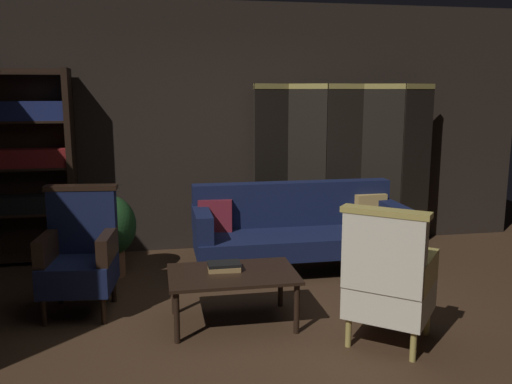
% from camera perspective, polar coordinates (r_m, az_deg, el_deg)
% --- Properties ---
extents(ground_plane, '(10.00, 10.00, 0.00)m').
position_cam_1_polar(ground_plane, '(4.26, 2.03, -14.65)').
color(ground_plane, '#3D2819').
extents(back_wall, '(7.20, 0.10, 2.80)m').
position_cam_1_polar(back_wall, '(6.28, -2.77, 6.77)').
color(back_wall, black).
rests_on(back_wall, ground_plane).
extents(folding_screen, '(2.13, 0.38, 1.90)m').
position_cam_1_polar(folding_screen, '(6.33, 9.27, 2.89)').
color(folding_screen, black).
rests_on(folding_screen, ground_plane).
extents(bookshelf, '(0.90, 0.32, 2.05)m').
position_cam_1_polar(bookshelf, '(6.14, -22.71, 2.80)').
color(bookshelf, black).
rests_on(bookshelf, ground_plane).
extents(velvet_couch, '(2.12, 0.78, 0.88)m').
position_cam_1_polar(velvet_couch, '(5.57, 4.35, -3.65)').
color(velvet_couch, black).
rests_on(velvet_couch, ground_plane).
extents(coffee_table, '(1.00, 0.64, 0.42)m').
position_cam_1_polar(coffee_table, '(4.30, -2.48, -9.05)').
color(coffee_table, black).
rests_on(coffee_table, ground_plane).
extents(armchair_gilt_accent, '(0.81, 0.81, 1.04)m').
position_cam_1_polar(armchair_gilt_accent, '(4.02, 13.77, -9.00)').
color(armchair_gilt_accent, tan).
rests_on(armchair_gilt_accent, ground_plane).
extents(armchair_wing_left, '(0.64, 0.63, 1.04)m').
position_cam_1_polar(armchair_wing_left, '(4.74, -18.05, -6.22)').
color(armchair_wing_left, black).
rests_on(armchair_wing_left, ground_plane).
extents(potted_plant, '(0.53, 0.53, 0.82)m').
position_cam_1_polar(potted_plant, '(5.52, -15.19, -3.89)').
color(potted_plant, brown).
rests_on(potted_plant, ground_plane).
extents(book_tan_leather, '(0.26, 0.19, 0.04)m').
position_cam_1_polar(book_tan_leather, '(4.34, -3.38, -7.97)').
color(book_tan_leather, '#9E7A47').
rests_on(book_tan_leather, coffee_table).
extents(book_black_cloth, '(0.26, 0.17, 0.02)m').
position_cam_1_polar(book_black_cloth, '(4.33, -3.39, -7.58)').
color(book_black_cloth, black).
rests_on(book_black_cloth, book_tan_leather).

